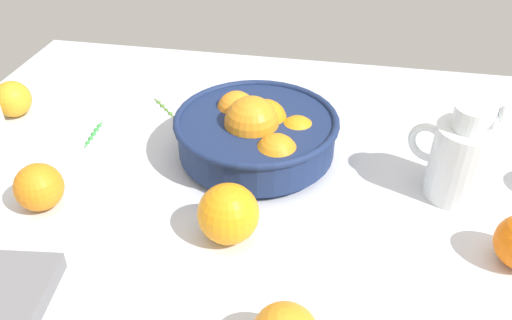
# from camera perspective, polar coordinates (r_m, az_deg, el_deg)

# --- Properties ---
(ground_plane) EXTENTS (1.15, 0.93, 0.03)m
(ground_plane) POSITION_cam_1_polar(r_m,az_deg,el_deg) (0.84, -0.95, -3.28)
(ground_plane) COLOR silver
(fruit_bowl) EXTENTS (0.27, 0.27, 0.11)m
(fruit_bowl) POSITION_cam_1_polar(r_m,az_deg,el_deg) (0.86, 0.05, 2.97)
(fruit_bowl) COLOR navy
(fruit_bowl) RESTS_ON ground_plane
(juice_pitcher) EXTENTS (0.13, 0.09, 0.16)m
(juice_pitcher) POSITION_cam_1_polar(r_m,az_deg,el_deg) (0.83, 21.10, -0.25)
(juice_pitcher) COLOR white
(juice_pitcher) RESTS_ON ground_plane
(loose_orange_0) EXTENTS (0.08, 0.08, 0.08)m
(loose_orange_0) POSITION_cam_1_polar(r_m,az_deg,el_deg) (0.71, -2.67, -5.82)
(loose_orange_0) COLOR orange
(loose_orange_0) RESTS_ON ground_plane
(loose_orange_2) EXTENTS (0.07, 0.07, 0.07)m
(loose_orange_2) POSITION_cam_1_polar(r_m,az_deg,el_deg) (0.83, -22.27, -2.71)
(loose_orange_2) COLOR orange
(loose_orange_2) RESTS_ON ground_plane
(loose_orange_4) EXTENTS (0.07, 0.07, 0.07)m
(loose_orange_4) POSITION_cam_1_polar(r_m,az_deg,el_deg) (1.08, -24.67, 5.97)
(loose_orange_4) COLOR orange
(loose_orange_4) RESTS_ON ground_plane
(herb_sprig_0) EXTENTS (0.01, 0.08, 0.01)m
(herb_sprig_0) POSITION_cam_1_polar(r_m,az_deg,el_deg) (0.99, -17.04, 2.81)
(herb_sprig_0) COLOR green
(herb_sprig_0) RESTS_ON ground_plane
(herb_sprig_1) EXTENTS (0.06, 0.06, 0.01)m
(herb_sprig_1) POSITION_cam_1_polar(r_m,az_deg,el_deg) (1.04, -9.85, 5.64)
(herb_sprig_1) COLOR #4E7D2E
(herb_sprig_1) RESTS_ON ground_plane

